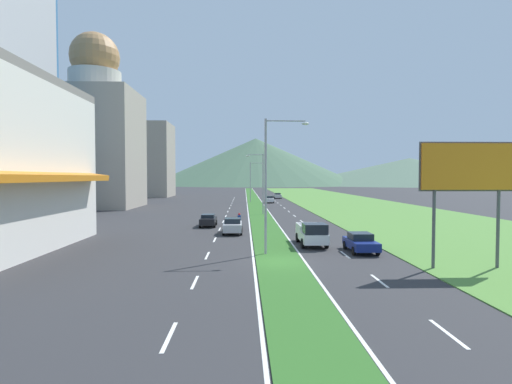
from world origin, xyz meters
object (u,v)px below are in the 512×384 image
Objects in this scene: car_1 at (233,226)px; car_4 at (269,199)px; car_0 at (278,196)px; pickup_truck_0 at (312,234)px; street_lamp_near at (270,177)px; car_2 at (361,242)px; street_lamp_far at (252,179)px; car_3 at (208,220)px; billboard_roadside at (467,172)px; motorcycle_rider at (239,223)px; street_lamp_mid at (261,180)px.

car_4 is (6.82, 49.13, -0.02)m from car_1.
pickup_truck_0 is at bearing -2.55° from car_0.
street_lamp_near is 2.43× the size of car_2.
pickup_truck_0 is at bearing 45.14° from street_lamp_near.
car_0 is at bearing -8.60° from car_1.
car_0 is (7.23, 15.04, -4.55)m from street_lamp_far.
car_2 is at bearing -141.31° from car_3.
street_lamp_near reaches higher than car_2.
pickup_truck_0 is at bearing 0.06° from car_4.
car_0 is (-4.87, 83.81, -5.30)m from billboard_roadside.
car_2 is 2.07× the size of motorcycle_rider.
car_2 is at bearing 129.99° from billboard_roadside.
billboard_roadside is at bearing 42.82° from pickup_truck_0.
car_4 is (-3.39, -18.43, 0.01)m from car_0.
street_lamp_mid reaches higher than car_4.
car_1 is 10.11m from pickup_truck_0.
car_3 is at bearing 109.58° from street_lamp_near.
car_4 is at bearing 83.94° from street_lamp_mid.
street_lamp_mid is at bearing -10.43° from car_1.
street_lamp_mid reaches higher than car_2.
car_4 is (3.03, 28.49, -4.56)m from street_lamp_mid.
street_lamp_near is 79.22m from car_0.
pickup_truck_0 is at bearing 132.82° from billboard_roadside.
street_lamp_near is at bearing -83.38° from car_2.
street_lamp_mid is 47.57m from car_0.
motorcycle_rider reaches higher than car_2.
street_lamp_mid is 2.16× the size of car_4.
car_3 is (-13.17, 16.44, 0.01)m from car_2.
car_0 is at bearing 84.85° from street_lamp_near.
billboard_roadside is (11.28, -36.90, 0.73)m from street_lamp_mid.
car_4 is at bearing -12.88° from car_3.
motorcycle_rider is at bearing -7.71° from car_4.
car_3 is 0.96× the size of car_4.
street_lamp_far is 47.05m from car_3.
car_0 is 1.14× the size of car_3.
street_lamp_mid reaches higher than street_lamp_far.
street_lamp_near is 1.08× the size of street_lamp_mid.
car_1 is 6.78m from car_3.
car_1 reaches higher than car_0.
street_lamp_mid is at bearing -88.53° from street_lamp_far.
car_0 is at bearing 177.45° from pickup_truck_0.
street_lamp_near is 15.63m from motorcycle_rider.
street_lamp_near is 1.09× the size of street_lamp_far.
motorcycle_rider is (-2.49, 14.58, -5.04)m from street_lamp_near.
car_1 is at bearing -100.43° from street_lamp_mid.
street_lamp_far is 2.23× the size of car_2.
street_lamp_far reaches higher than billboard_roadside.
billboard_roadside is at bearing -143.67° from motorcycle_rider.
street_lamp_near reaches higher than pickup_truck_0.
billboard_roadside reaches higher than pickup_truck_0.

